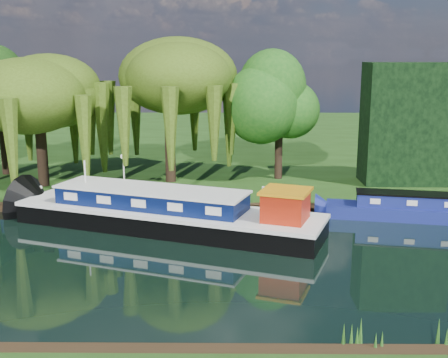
{
  "coord_description": "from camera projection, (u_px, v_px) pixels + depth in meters",
  "views": [
    {
      "loc": [
        7.02,
        -23.34,
        8.99
      ],
      "look_at": [
        6.76,
        4.32,
        2.8
      ],
      "focal_mm": 45.0,
      "sensor_mm": 36.0,
      "label": 1
    }
  ],
  "objects": [
    {
      "name": "ground",
      "position": [
        71.0,
        262.0,
        24.81
      ],
      "size": [
        120.0,
        120.0,
        0.0
      ],
      "primitive_type": "plane",
      "color": "black"
    },
    {
      "name": "far_bank",
      "position": [
        161.0,
        141.0,
        57.94
      ],
      "size": [
        120.0,
        52.0,
        0.45
      ],
      "primitive_type": "cube",
      "color": "#1C3C10",
      "rests_on": "ground"
    },
    {
      "name": "dutch_barge",
      "position": [
        169.0,
        213.0,
        29.25
      ],
      "size": [
        16.71,
        9.08,
        3.47
      ],
      "rotation": [
        0.0,
        0.0,
        -0.35
      ],
      "color": "black",
      "rests_on": "ground"
    },
    {
      "name": "narrowboat",
      "position": [
        428.0,
        210.0,
        30.92
      ],
      "size": [
        11.19,
        3.86,
        1.61
      ],
      "rotation": [
        0.0,
        0.0,
        -0.19
      ],
      "color": "navy",
      "rests_on": "ground"
    },
    {
      "name": "willow_left",
      "position": [
        38.0,
        97.0,
        35.96
      ],
      "size": [
        6.71,
        6.71,
        8.04
      ],
      "color": "black",
      "rests_on": "far_bank"
    },
    {
      "name": "willow_right",
      "position": [
        169.0,
        87.0,
        37.05
      ],
      "size": [
        7.2,
        7.2,
        8.77
      ],
      "color": "black",
      "rests_on": "far_bank"
    },
    {
      "name": "tree_far_mid",
      "position": [
        0.0,
        92.0,
        39.56
      ],
      "size": [
        5.26,
        5.26,
        8.6
      ],
      "color": "black",
      "rests_on": "far_bank"
    },
    {
      "name": "tree_far_right",
      "position": [
        280.0,
        103.0,
        38.22
      ],
      "size": [
        4.64,
        4.64,
        7.6
      ],
      "color": "black",
      "rests_on": "far_bank"
    },
    {
      "name": "conifer_hedge",
      "position": [
        409.0,
        124.0,
        37.32
      ],
      "size": [
        6.0,
        3.0,
        8.0
      ],
      "primitive_type": "cube",
      "color": "black",
      "rests_on": "far_bank"
    },
    {
      "name": "lamppost",
      "position": [
        124.0,
        163.0,
        34.52
      ],
      "size": [
        0.36,
        0.36,
        2.56
      ],
      "color": "silver",
      "rests_on": "far_bank"
    },
    {
      "name": "mooring_posts",
      "position": [
        101.0,
        194.0,
        32.8
      ],
      "size": [
        19.16,
        0.16,
        1.0
      ],
      "color": "silver",
      "rests_on": "far_bank"
    },
    {
      "name": "reeds_near",
      "position": [
        224.0,
        335.0,
        17.23
      ],
      "size": [
        33.7,
        1.5,
        1.1
      ],
      "color": "#235115",
      "rests_on": "ground"
    }
  ]
}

